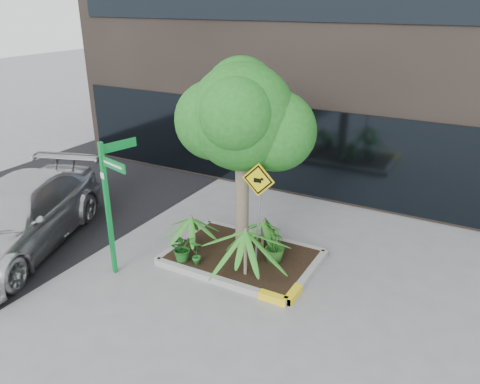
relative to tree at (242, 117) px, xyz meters
The scene contains 14 objects.
ground 3.31m from the tree, 90.79° to the right, with size 80.00×80.00×0.00m, color gray.
asphalt_road 7.30m from the tree, behind, with size 7.00×80.00×0.01m, color black.
planter 3.18m from the tree, 59.36° to the right, with size 3.35×2.36×0.15m.
tree is the anchor object (origin of this frame).
palm_front 2.42m from the tree, 58.31° to the right, with size 1.21×1.21×1.34m.
palm_left 2.60m from the tree, 146.24° to the right, with size 0.94×0.94×1.04m.
palm_back 2.51m from the tree, 25.48° to the left, with size 0.77×0.77×0.86m.
parked_car 5.87m from the tree, 153.30° to the right, with size 2.23×5.49×1.59m, color silver.
shrub_a 3.15m from the tree, 125.26° to the right, with size 0.56×0.56×0.63m, color #175118.
shrub_b 2.87m from the tree, 15.89° to the right, with size 0.45×0.45×0.80m, color #245B1B.
shrub_c 3.08m from the tree, 111.82° to the right, with size 0.32×0.32×0.60m, color #1F6624.
shrub_d 2.83m from the tree, 39.56° to the left, with size 0.39×0.39×0.70m, color #1F6A1E.
street_sign_post 3.19m from the tree, 132.58° to the right, with size 0.85×1.02×2.97m.
cattle_sign 1.75m from the tree, 39.32° to the right, with size 0.73×0.31×2.35m.
Camera 1 is at (4.66, -7.91, 5.57)m, focal length 35.00 mm.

